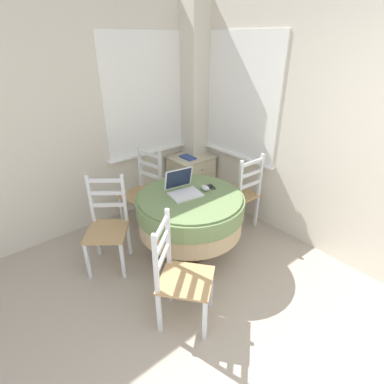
# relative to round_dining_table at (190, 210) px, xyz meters

# --- Properties ---
(corner_room_shell) EXTENTS (4.20, 5.02, 2.55)m
(corner_room_shell) POSITION_rel_round_dining_table_xyz_m (0.33, 0.08, 0.72)
(corner_room_shell) COLOR beige
(corner_room_shell) RESTS_ON ground_plane
(round_dining_table) EXTENTS (1.09, 1.09, 0.73)m
(round_dining_table) POSITION_rel_round_dining_table_xyz_m (0.00, 0.00, 0.00)
(round_dining_table) COLOR #4C3D2D
(round_dining_table) RESTS_ON ground_plane
(laptop) EXTENTS (0.35, 0.33, 0.24)m
(laptop) POSITION_rel_round_dining_table_xyz_m (-0.02, 0.09, 0.22)
(laptop) COLOR silver
(laptop) RESTS_ON round_dining_table
(computer_mouse) EXTENTS (0.07, 0.10, 0.05)m
(computer_mouse) POSITION_rel_round_dining_table_xyz_m (0.19, -0.01, 0.19)
(computer_mouse) COLOR silver
(computer_mouse) RESTS_ON round_dining_table
(cell_phone) EXTENTS (0.08, 0.13, 0.01)m
(cell_phone) POSITION_rel_round_dining_table_xyz_m (0.29, 0.00, 0.17)
(cell_phone) COLOR #2D2D33
(cell_phone) RESTS_ON round_dining_table
(dining_chair_near_back_window) EXTENTS (0.49, 0.47, 0.95)m
(dining_chair_near_back_window) POSITION_rel_round_dining_table_xyz_m (-0.03, 0.85, -0.12)
(dining_chair_near_back_window) COLOR tan
(dining_chair_near_back_window) RESTS_ON ground_plane
(dining_chair_near_right_window) EXTENTS (0.40, 0.43, 0.95)m
(dining_chair_near_right_window) POSITION_rel_round_dining_table_xyz_m (0.83, 0.05, -0.12)
(dining_chair_near_right_window) COLOR tan
(dining_chair_near_right_window) RESTS_ON ground_plane
(dining_chair_camera_near) EXTENTS (0.56, 0.57, 0.95)m
(dining_chair_camera_near) POSITION_rel_round_dining_table_xyz_m (-0.59, -0.59, -0.12)
(dining_chair_camera_near) COLOR tan
(dining_chair_camera_near) RESTS_ON ground_plane
(dining_chair_left_flank) EXTENTS (0.56, 0.57, 0.95)m
(dining_chair_left_flank) POSITION_rel_round_dining_table_xyz_m (-0.71, 0.43, -0.12)
(dining_chair_left_flank) COLOR tan
(dining_chair_left_flank) RESTS_ON ground_plane
(corner_cabinet) EXTENTS (0.57, 0.48, 0.65)m
(corner_cabinet) POSITION_rel_round_dining_table_xyz_m (0.84, 0.99, -0.23)
(corner_cabinet) COLOR beige
(corner_cabinet) RESTS_ON ground_plane
(book_on_cabinet) EXTENTS (0.13, 0.22, 0.02)m
(book_on_cabinet) POSITION_rel_round_dining_table_xyz_m (0.75, 0.96, 0.11)
(book_on_cabinet) COLOR #33478C
(book_on_cabinet) RESTS_ON corner_cabinet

